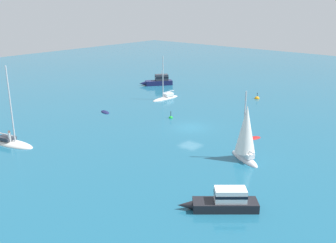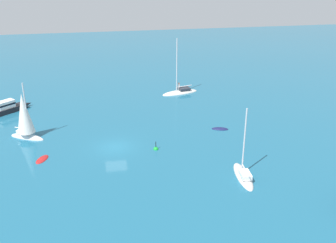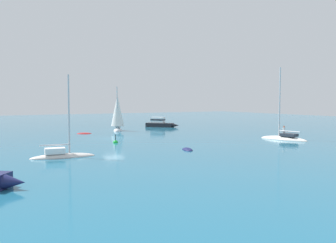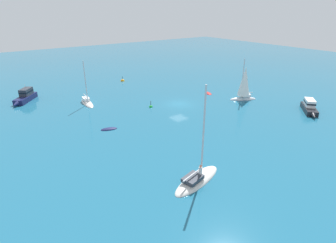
% 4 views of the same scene
% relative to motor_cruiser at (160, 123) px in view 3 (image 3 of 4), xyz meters
% --- Properties ---
extents(ground_plane, '(160.00, 160.00, 0.00)m').
position_rel_motor_cruiser_xyz_m(ground_plane, '(-14.27, -14.20, -0.71)').
color(ground_plane, '#1E607F').
extents(motor_cruiser, '(4.95, 5.47, 1.79)m').
position_rel_motor_cruiser_xyz_m(motor_cruiser, '(0.00, 0.00, 0.00)').
color(motor_cruiser, black).
rests_on(motor_cruiser, ground).
extents(dinghy, '(2.37, 1.75, 0.31)m').
position_rel_motor_cruiser_xyz_m(dinghy, '(-15.82, -6.14, -0.71)').
color(dinghy, '#B21E1E').
rests_on(dinghy, ground).
extents(skiff, '(1.50, 2.31, 0.43)m').
position_rel_motor_cruiser_xyz_m(skiff, '(-11.60, -27.84, -0.71)').
color(skiff, '#191E4C').
rests_on(skiff, ground).
extents(ketch, '(3.30, 6.45, 9.45)m').
position_rel_motor_cruiser_xyz_m(ketch, '(3.75, -25.97, -0.55)').
color(ketch, silver).
rests_on(ketch, ground).
extents(sloop, '(3.21, 4.57, 7.56)m').
position_rel_motor_cruiser_xyz_m(sloop, '(-9.69, -3.79, 1.88)').
color(sloop, white).
rests_on(sloop, ground).
extents(sloop_1, '(5.60, 1.90, 7.48)m').
position_rel_motor_cruiser_xyz_m(sloop_1, '(-23.46, -26.45, -0.53)').
color(sloop_1, silver).
rests_on(sloop_1, ground).
extents(mooring_buoy, '(0.58, 0.58, 1.25)m').
position_rel_motor_cruiser_xyz_m(mooring_buoy, '(-15.71, -18.78, -0.70)').
color(mooring_buoy, green).
rests_on(mooring_buoy, ground).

